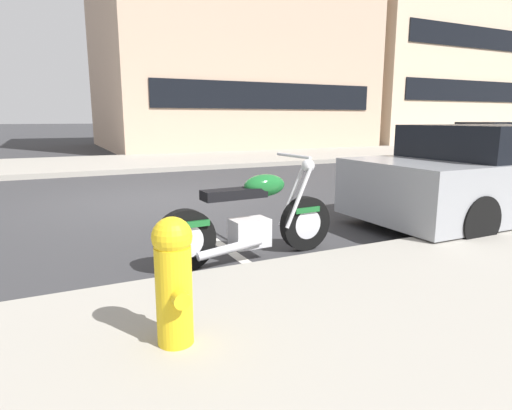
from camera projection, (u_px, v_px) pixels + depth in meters
name	position (u px, v px, depth m)	size (l,w,h in m)	color
ground_plane	(158.00, 201.00, 8.01)	(260.00, 260.00, 0.00)	#333335
sidewalk_far_curb	(393.00, 151.00, 19.05)	(120.00, 5.00, 0.14)	gray
parking_stall_stripe	(234.00, 254.00, 4.84)	(0.12, 2.20, 0.01)	silver
parked_motorcycle	(252.00, 221.00, 4.60)	(2.07, 0.62, 1.11)	black
parked_car_far_down_curb	(495.00, 175.00, 6.37)	(4.41, 1.90, 1.40)	gray
car_opposite_curb	(489.00, 141.00, 16.89)	(4.67, 1.94, 1.36)	beige
fire_hydrant	(174.00, 278.00, 2.58)	(0.24, 0.36, 0.79)	gold
townhouse_behind_pole	(222.00, 40.00, 22.74)	(12.31, 11.07, 11.08)	tan
townhouse_corner_block	(414.00, 30.00, 26.34)	(10.32, 8.10, 13.49)	beige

